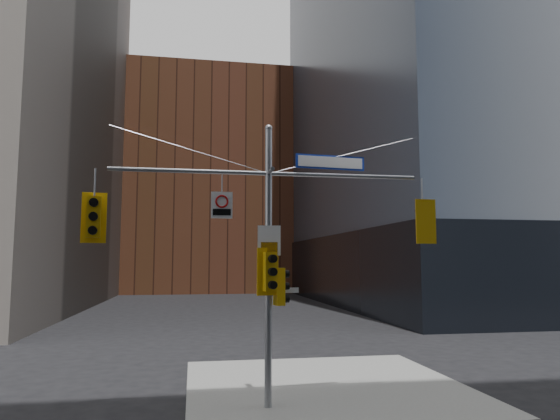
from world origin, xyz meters
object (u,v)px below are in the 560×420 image
object	(u,v)px
signal_assembly	(268,235)
street_sign_blade	(330,162)
traffic_light_pole_front	(270,272)
regulatory_sign_arm	(222,204)
traffic_light_west_arm	(94,217)
traffic_light_pole_side	(281,286)
traffic_light_east_arm	(423,222)

from	to	relation	value
signal_assembly	street_sign_blade	distance (m)	2.55
traffic_light_pole_front	regulatory_sign_arm	size ratio (longest dim) A/B	1.76
signal_assembly	traffic_light_west_arm	world-z (taller)	signal_assembly
traffic_light_west_arm	regulatory_sign_arm	distance (m)	3.11
traffic_light_west_arm	street_sign_blade	size ratio (longest dim) A/B	0.65
signal_assembly	street_sign_blade	world-z (taller)	signal_assembly
signal_assembly	street_sign_blade	size ratio (longest dim) A/B	4.17
signal_assembly	regulatory_sign_arm	xyz separation A→B (m)	(-1.20, -0.02, 0.75)
traffic_light_pole_side	traffic_light_pole_front	world-z (taller)	traffic_light_pole_front
signal_assembly	traffic_light_west_arm	bearing A→B (deg)	179.83
traffic_light_pole_side	traffic_light_pole_front	xyz separation A→B (m)	(-0.32, -0.28, 0.38)
traffic_light_pole_side	regulatory_sign_arm	size ratio (longest dim) A/B	1.40
traffic_light_east_arm	traffic_light_pole_front	bearing A→B (deg)	2.10
traffic_light_pole_side	street_sign_blade	world-z (taller)	street_sign_blade
traffic_light_pole_side	street_sign_blade	xyz separation A→B (m)	(1.34, -0.01, 3.25)
traffic_light_pole_side	regulatory_sign_arm	world-z (taller)	regulatory_sign_arm
traffic_light_west_arm	traffic_light_pole_side	xyz separation A→B (m)	(4.60, 0.00, -1.70)
traffic_light_east_arm	traffic_light_pole_front	distance (m)	4.45
traffic_light_pole_front	traffic_light_west_arm	bearing A→B (deg)	163.86
traffic_light_pole_front	street_sign_blade	bearing A→B (deg)	-3.14
traffic_light_east_arm	traffic_light_pole_front	xyz separation A→B (m)	(-4.24, -0.27, -1.32)
signal_assembly	street_sign_blade	xyz separation A→B (m)	(1.66, 0.00, 1.93)
traffic_light_west_arm	traffic_light_pole_front	bearing A→B (deg)	-11.74
traffic_light_east_arm	signal_assembly	bearing A→B (deg)	-1.51
traffic_light_east_arm	traffic_light_pole_side	size ratio (longest dim) A/B	1.27
signal_assembly	traffic_light_east_arm	xyz separation A→B (m)	(4.24, 0.00, 0.38)
traffic_light_west_arm	signal_assembly	bearing A→B (deg)	-8.17
signal_assembly	traffic_light_pole_front	bearing A→B (deg)	-90.26
signal_assembly	traffic_light_east_arm	world-z (taller)	signal_assembly
signal_assembly	traffic_light_west_arm	xyz separation A→B (m)	(-4.28, 0.01, 0.38)
signal_assembly	traffic_light_pole_front	distance (m)	0.97
signal_assembly	traffic_light_west_arm	distance (m)	4.30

